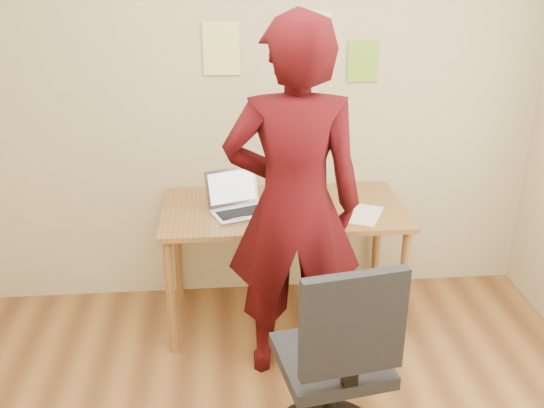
{
  "coord_description": "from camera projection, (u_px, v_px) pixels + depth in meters",
  "views": [
    {
      "loc": [
        -0.21,
        -1.81,
        2.14
      ],
      "look_at": [
        0.03,
        0.95,
        0.95
      ],
      "focal_mm": 40.0,
      "sensor_mm": 36.0,
      "label": 1
    }
  ],
  "objects": [
    {
      "name": "room",
      "position": [
        288.0,
        206.0,
        1.98
      ],
      "size": [
        3.58,
        3.58,
        2.78
      ],
      "color": "brown",
      "rests_on": "ground"
    },
    {
      "name": "desk",
      "position": [
        283.0,
        221.0,
        3.53
      ],
      "size": [
        1.4,
        0.7,
        0.74
      ],
      "color": "#916032",
      "rests_on": "ground"
    },
    {
      "name": "laptop",
      "position": [
        237.0,
        203.0,
        3.43
      ],
      "size": [
        0.39,
        0.37,
        0.22
      ],
      "rotation": [
        0.0,
        0.0,
        0.35
      ],
      "color": "silver",
      "rests_on": "desk"
    },
    {
      "name": "paper_sheet",
      "position": [
        362.0,
        214.0,
        3.41
      ],
      "size": [
        0.3,
        0.34,
        0.0
      ],
      "primitive_type": "cube",
      "rotation": [
        0.0,
        0.0,
        -0.45
      ],
      "color": "white",
      "rests_on": "desk"
    },
    {
      "name": "phone",
      "position": [
        334.0,
        220.0,
        3.32
      ],
      "size": [
        0.12,
        0.15,
        0.01
      ],
      "rotation": [
        0.0,
        0.0,
        0.43
      ],
      "color": "black",
      "rests_on": "desk"
    },
    {
      "name": "wall_note_left",
      "position": [
        221.0,
        49.0,
        3.46
      ],
      "size": [
        0.21,
        0.0,
        0.3
      ],
      "primitive_type": "cube",
      "color": "#F7F393",
      "rests_on": "room"
    },
    {
      "name": "wall_note_mid",
      "position": [
        313.0,
        38.0,
        3.48
      ],
      "size": [
        0.21,
        0.0,
        0.3
      ],
      "primitive_type": "cube",
      "color": "#F7F393",
      "rests_on": "room"
    },
    {
      "name": "wall_note_right",
      "position": [
        363.0,
        61.0,
        3.56
      ],
      "size": [
        0.18,
        0.0,
        0.24
      ],
      "primitive_type": "cube",
      "color": "#82C32C",
      "rests_on": "room"
    },
    {
      "name": "office_chair",
      "position": [
        336.0,
        375.0,
        2.6
      ],
      "size": [
        0.53,
        0.54,
        1.02
      ],
      "rotation": [
        0.0,
        0.0,
        0.17
      ],
      "color": "black",
      "rests_on": "ground"
    },
    {
      "name": "person",
      "position": [
        294.0,
        207.0,
        2.99
      ],
      "size": [
        0.72,
        0.5,
        1.89
      ],
      "primitive_type": "imported",
      "rotation": [
        0.0,
        0.0,
        3.07
      ],
      "color": "#3D080C",
      "rests_on": "ground"
    }
  ]
}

